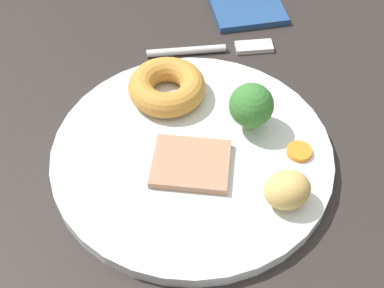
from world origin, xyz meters
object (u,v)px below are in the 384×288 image
Objects in this scene: roast_potato_left at (287,190)px; broccoli_floret at (251,106)px; dinner_plate at (192,155)px; yorkshire_pudding at (165,87)px; carrot_coin_front at (299,151)px; folded_napkin at (244,1)px; meat_slice_main at (191,164)px; fork at (214,49)px.

broccoli_floret reaches higher than roast_potato_left.
yorkshire_pudding reaches higher than dinner_plate.
yorkshire_pudding is at bearing -122.01° from carrot_coin_front.
carrot_coin_front is at bearing 6.66° from folded_napkin.
dinner_plate reaches higher than folded_napkin.
yorkshire_pudding is at bearing -165.11° from meat_slice_main.
dinner_plate is 6.49× the size of roast_potato_left.
fork is (-16.64, 3.02, -0.31)cm from dinner_plate.
broccoli_floret is 0.34× the size of fork.
broccoli_floret reaches higher than meat_slice_main.
meat_slice_main reaches higher than carrot_coin_front.
fork reaches higher than folded_napkin.
folded_napkin is (-26.23, 7.41, -0.30)cm from dinner_plate.
broccoli_floret reaches higher than fork.
roast_potato_left is at bearing 63.71° from meat_slice_main.
broccoli_floret reaches higher than folded_napkin.
roast_potato_left is 0.39× the size of folded_napkin.
yorkshire_pudding is at bearing -117.81° from broccoli_floret.
broccoli_floret is at bearing 130.22° from meat_slice_main.
dinner_plate is 3.38× the size of yorkshire_pudding.
carrot_coin_front is at bearing 57.99° from yorkshire_pudding.
carrot_coin_front is (-1.42, 10.69, -0.14)cm from meat_slice_main.
meat_slice_main is 10.78cm from carrot_coin_front.
folded_napkin is at bearing 60.11° from fork.
broccoli_floret is at bearing -3.65° from folded_napkin.
roast_potato_left reaches higher than meat_slice_main.
meat_slice_main is 1.71× the size of roast_potato_left.
broccoli_floret is 0.48× the size of folded_napkin.
yorkshire_pudding is at bearing -141.35° from roast_potato_left.
folded_napkin is at bearing -173.34° from carrot_coin_front.
folded_napkin is at bearing 151.24° from yorkshire_pudding.
yorkshire_pudding is (-7.75, -2.74, 2.05)cm from dinner_plate.
dinner_plate is 5.30× the size of broccoli_floret.
roast_potato_left is 23.64cm from fork.
dinner_plate is 1.83× the size of fork.
dinner_plate is at bearing -105.58° from fork.
dinner_plate is at bearing -15.76° from folded_napkin.
fork is (-8.89, 5.76, -2.36)cm from yorkshire_pudding.
carrot_coin_front is at bearing -71.68° from fork.
carrot_coin_front is 0.47× the size of broccoli_floret.
yorkshire_pudding is at bearing -28.76° from folded_napkin.
roast_potato_left reaches higher than folded_napkin.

